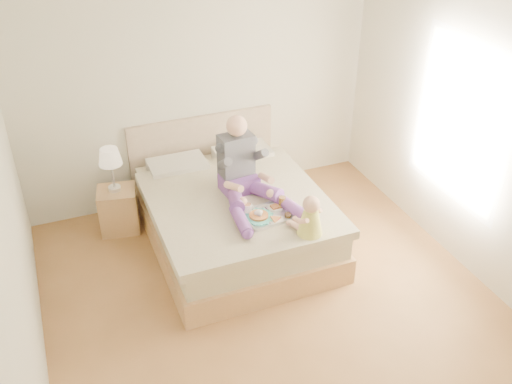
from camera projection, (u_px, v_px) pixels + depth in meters
name	position (u px, v px, depth m)	size (l,w,h in m)	color
room	(284.00, 158.00, 4.50)	(4.02, 4.22, 2.71)	brown
bed	(232.00, 213.00, 5.96)	(1.70, 2.18, 1.00)	#A77D4E
nightstand	(119.00, 210.00, 6.14)	(0.46, 0.43, 0.49)	#A77D4E
lamp	(110.00, 159.00, 5.81)	(0.24, 0.24, 0.49)	silver
adult	(244.00, 174.00, 5.57)	(0.70, 1.03, 0.83)	#69388D
tray	(268.00, 213.00, 5.38)	(0.49, 0.40, 0.13)	silver
baby	(310.00, 218.00, 5.09)	(0.30, 0.35, 0.39)	#D5D343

